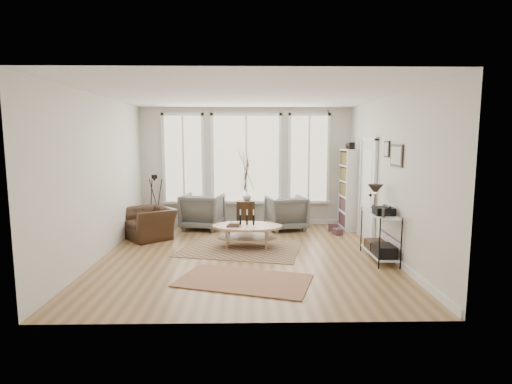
{
  "coord_description": "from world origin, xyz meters",
  "views": [
    {
      "loc": [
        0.05,
        -7.16,
        2.12
      ],
      "look_at": [
        0.2,
        0.6,
        1.1
      ],
      "focal_mm": 28.0,
      "sensor_mm": 36.0,
      "label": 1
    }
  ],
  "objects_px": {
    "armchair_left": "(203,211)",
    "accent_chair": "(149,223)",
    "side_table": "(246,191)",
    "bookcase": "(348,189)",
    "armchair_right": "(286,213)",
    "coffee_table": "(247,230)",
    "low_shelf": "(380,231)"
  },
  "relations": [
    {
      "from": "bookcase",
      "to": "low_shelf",
      "type": "bearing_deg",
      "value": -91.28
    },
    {
      "from": "low_shelf",
      "to": "armchair_left",
      "type": "xyz_separation_m",
      "value": [
        -3.43,
        2.55,
        -0.09
      ]
    },
    {
      "from": "bookcase",
      "to": "armchair_right",
      "type": "bearing_deg",
      "value": -176.76
    },
    {
      "from": "accent_chair",
      "to": "bookcase",
      "type": "bearing_deg",
      "value": 62.06
    },
    {
      "from": "armchair_left",
      "to": "side_table",
      "type": "distance_m",
      "value": 1.14
    },
    {
      "from": "armchair_right",
      "to": "side_table",
      "type": "distance_m",
      "value": 1.09
    },
    {
      "from": "low_shelf",
      "to": "bookcase",
      "type": "bearing_deg",
      "value": 88.72
    },
    {
      "from": "armchair_left",
      "to": "accent_chair",
      "type": "xyz_separation_m",
      "value": [
        -1.04,
        -0.92,
        -0.1
      ]
    },
    {
      "from": "accent_chair",
      "to": "side_table",
      "type": "bearing_deg",
      "value": 76.14
    },
    {
      "from": "bookcase",
      "to": "accent_chair",
      "type": "relative_size",
      "value": 2.04
    },
    {
      "from": "low_shelf",
      "to": "coffee_table",
      "type": "distance_m",
      "value": 2.53
    },
    {
      "from": "low_shelf",
      "to": "armchair_left",
      "type": "relative_size",
      "value": 1.4
    },
    {
      "from": "coffee_table",
      "to": "accent_chair",
      "type": "relative_size",
      "value": 1.42
    },
    {
      "from": "armchair_right",
      "to": "accent_chair",
      "type": "height_order",
      "value": "armchair_right"
    },
    {
      "from": "accent_chair",
      "to": "armchair_right",
      "type": "bearing_deg",
      "value": 65.81
    },
    {
      "from": "armchair_left",
      "to": "accent_chair",
      "type": "relative_size",
      "value": 0.92
    },
    {
      "from": "armchair_left",
      "to": "accent_chair",
      "type": "distance_m",
      "value": 1.39
    },
    {
      "from": "low_shelf",
      "to": "accent_chair",
      "type": "relative_size",
      "value": 1.29
    },
    {
      "from": "bookcase",
      "to": "armchair_left",
      "type": "xyz_separation_m",
      "value": [
        -3.48,
        0.03,
        -0.53
      ]
    },
    {
      "from": "coffee_table",
      "to": "side_table",
      "type": "height_order",
      "value": "side_table"
    },
    {
      "from": "low_shelf",
      "to": "accent_chair",
      "type": "xyz_separation_m",
      "value": [
        -4.47,
        1.63,
        -0.18
      ]
    },
    {
      "from": "armchair_left",
      "to": "side_table",
      "type": "bearing_deg",
      "value": -166.6
    },
    {
      "from": "side_table",
      "to": "accent_chair",
      "type": "relative_size",
      "value": 1.84
    },
    {
      "from": "accent_chair",
      "to": "low_shelf",
      "type": "bearing_deg",
      "value": 30.91
    },
    {
      "from": "low_shelf",
      "to": "side_table",
      "type": "distance_m",
      "value": 3.56
    },
    {
      "from": "bookcase",
      "to": "low_shelf",
      "type": "distance_m",
      "value": 2.56
    },
    {
      "from": "low_shelf",
      "to": "coffee_table",
      "type": "relative_size",
      "value": 0.91
    },
    {
      "from": "low_shelf",
      "to": "armchair_left",
      "type": "height_order",
      "value": "low_shelf"
    },
    {
      "from": "low_shelf",
      "to": "side_table",
      "type": "height_order",
      "value": "side_table"
    },
    {
      "from": "side_table",
      "to": "armchair_left",
      "type": "bearing_deg",
      "value": -176.85
    },
    {
      "from": "bookcase",
      "to": "armchair_right",
      "type": "height_order",
      "value": "bookcase"
    },
    {
      "from": "coffee_table",
      "to": "armchair_right",
      "type": "height_order",
      "value": "armchair_right"
    }
  ]
}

